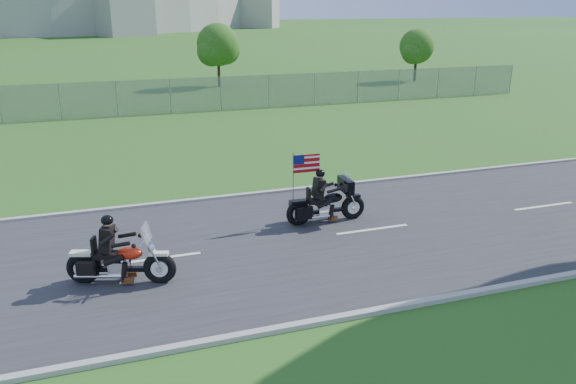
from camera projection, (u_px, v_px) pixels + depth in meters
name	position (u px, v px, depth m)	size (l,w,h in m)	color
ground	(235.00, 250.00, 14.67)	(420.00, 420.00, 0.00)	#28531A
road	(235.00, 249.00, 14.66)	(120.00, 8.00, 0.04)	#28282B
curb_north	(205.00, 199.00, 18.29)	(120.00, 0.18, 0.12)	#9E9B93
curb_south	(283.00, 329.00, 11.02)	(120.00, 0.18, 0.12)	#9E9B93
fence	(60.00, 102.00, 30.79)	(60.00, 0.03, 2.00)	gray
tree_fence_near	(218.00, 47.00, 42.52)	(3.52, 3.28, 4.75)	#382316
tree_fence_far	(417.00, 48.00, 45.68)	(3.08, 2.87, 4.20)	#382316
motorcycle_lead	(119.00, 262.00, 12.73)	(2.44, 1.14, 1.69)	black
motorcycle_follow	(326.00, 204.00, 16.33)	(2.44, 0.80, 2.04)	black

